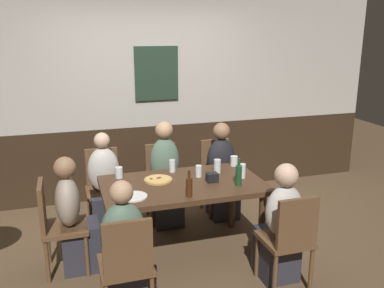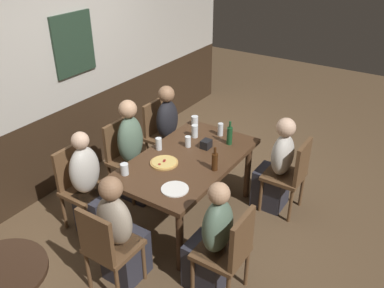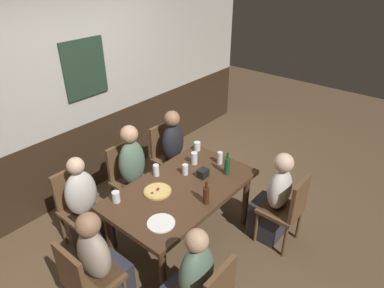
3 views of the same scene
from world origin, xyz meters
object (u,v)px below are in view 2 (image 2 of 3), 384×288
(chair_left_near, at_px, (229,250))
(pint_glass_pale, at_px, (125,170))
(chair_right_near, at_px, (291,173))
(tumbler_short, at_px, (195,121))
(person_right_near, at_px, (276,171))
(beer_bottle_green, at_px, (230,135))
(chair_right_far, at_px, (160,132))
(chair_left_far, at_px, (79,183))
(person_mid_far, at_px, (135,158))
(tumbler_water, at_px, (159,145))
(beer_glass_tall, at_px, (188,142))
(pint_glass_amber, at_px, (220,130))
(person_left_near, at_px, (212,245))
(person_head_west, at_px, (121,237))
(person_right_far, at_px, (171,136))
(beer_bottle_brown, at_px, (215,161))
(pint_glass_stout, at_px, (195,132))
(chair_mid_far, at_px, (124,155))
(plate_white_large, at_px, (175,189))
(chair_head_west, at_px, (107,246))
(pizza, at_px, (164,163))
(condiment_caddy, at_px, (206,144))
(dining_table, at_px, (187,165))

(chair_left_near, xyz_separation_m, pint_glass_pale, (0.12, 1.20, 0.29))
(chair_right_near, relative_size, tumbler_short, 8.19)
(person_right_near, distance_m, beer_bottle_green, 0.65)
(chair_right_far, xyz_separation_m, chair_left_far, (-1.37, 0.00, 0.00))
(person_mid_far, height_order, tumbler_water, person_mid_far)
(beer_glass_tall, distance_m, tumbler_water, 0.31)
(pint_glass_amber, bearing_deg, person_left_near, -152.81)
(chair_right_far, xyz_separation_m, person_head_west, (-1.72, -0.87, -0.03))
(person_left_near, xyz_separation_m, person_right_far, (1.37, 1.41, 0.02))
(pint_glass_pale, relative_size, beer_bottle_brown, 0.46)
(pint_glass_amber, distance_m, beer_bottle_brown, 0.72)
(person_head_west, bearing_deg, pint_glass_stout, 7.11)
(tumbler_water, bearing_deg, person_left_near, -122.60)
(person_mid_far, distance_m, tumbler_short, 0.82)
(chair_mid_far, bearing_deg, person_right_near, -66.45)
(chair_left_far, bearing_deg, plate_white_large, -81.16)
(chair_left_near, relative_size, person_mid_far, 0.74)
(chair_head_west, height_order, pint_glass_pale, chair_head_west)
(person_right_near, distance_m, pizza, 1.26)
(pint_glass_stout, bearing_deg, chair_left_far, 148.25)
(person_right_far, relative_size, beer_glass_tall, 9.58)
(chair_left_far, distance_m, beer_glass_tall, 1.20)
(pint_glass_amber, bearing_deg, tumbler_short, 79.92)
(chair_mid_far, bearing_deg, chair_head_west, -144.00)
(chair_mid_far, bearing_deg, person_left_near, -113.56)
(chair_mid_far, bearing_deg, chair_right_near, -68.46)
(person_mid_far, height_order, plate_white_large, person_mid_far)
(person_mid_far, relative_size, condiment_caddy, 10.86)
(dining_table, bearing_deg, chair_left_near, -128.30)
(person_head_west, height_order, beer_glass_tall, person_head_west)
(person_left_near, height_order, person_mid_far, person_mid_far)
(person_mid_far, bearing_deg, pint_glass_amber, -50.63)
(person_head_west, bearing_deg, person_mid_far, 34.47)
(pint_glass_stout, bearing_deg, person_mid_far, 128.86)
(person_mid_far, relative_size, beer_glass_tall, 10.09)
(chair_left_far, xyz_separation_m, beer_bottle_green, (1.18, -1.08, 0.35))
(plate_white_large, bearing_deg, pint_glass_amber, 8.87)
(tumbler_short, xyz_separation_m, beer_bottle_brown, (-0.72, -0.69, 0.05))
(beer_bottle_brown, bearing_deg, chair_right_far, 59.10)
(pint_glass_stout, distance_m, pint_glass_amber, 0.29)
(plate_white_large, bearing_deg, person_head_west, 157.40)
(person_head_west, height_order, pint_glass_amber, person_head_west)
(chair_left_near, distance_m, condiment_caddy, 1.30)
(pizza, height_order, condiment_caddy, condiment_caddy)
(pint_glass_amber, bearing_deg, chair_mid_far, 124.03)
(pint_glass_amber, bearing_deg, chair_right_near, -84.91)
(pizza, bearing_deg, person_head_west, -170.98)
(plate_white_large, bearing_deg, chair_head_west, 162.49)
(person_head_west, xyz_separation_m, tumbler_water, (1.02, 0.34, 0.33))
(chair_head_west, height_order, tumbler_short, chair_head_west)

